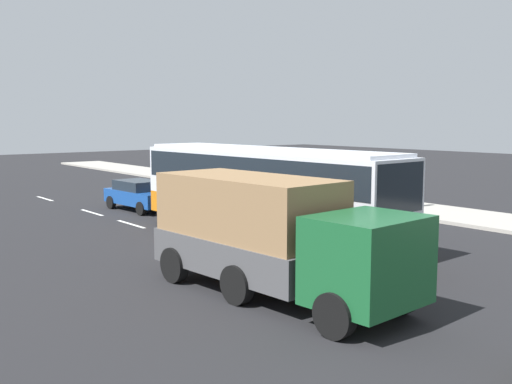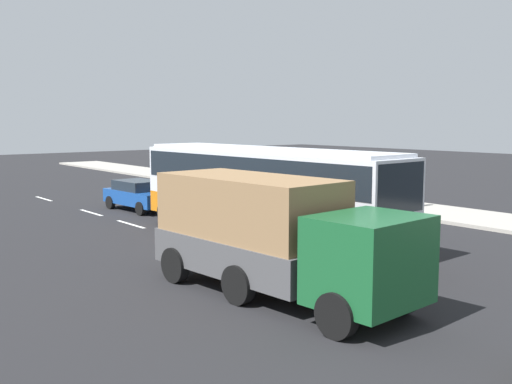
{
  "view_description": "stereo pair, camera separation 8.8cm",
  "coord_description": "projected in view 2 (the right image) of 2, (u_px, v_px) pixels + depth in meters",
  "views": [
    {
      "loc": [
        18.01,
        -13.73,
        4.38
      ],
      "look_at": [
        1.02,
        -0.08,
        1.71
      ],
      "focal_mm": 41.45,
      "sensor_mm": 36.0,
      "label": 1
    },
    {
      "loc": [
        17.96,
        -13.79,
        4.38
      ],
      "look_at": [
        1.02,
        -0.08,
        1.71
      ],
      "focal_mm": 41.45,
      "sensor_mm": 36.0,
      "label": 2
    }
  ],
  "objects": [
    {
      "name": "ground_plane",
      "position": [
        241.0,
        233.0,
        23.0
      ],
      "size": [
        120.0,
        120.0,
        0.0
      ],
      "primitive_type": "plane",
      "color": "black"
    },
    {
      "name": "sidewalk_curb",
      "position": [
        400.0,
        208.0,
        29.17
      ],
      "size": [
        80.0,
        4.0,
        0.15
      ],
      "primitive_type": "cube",
      "color": "#A8A399",
      "rests_on": "ground_plane"
    },
    {
      "name": "lane_centreline",
      "position": [
        143.0,
        228.0,
        24.12
      ],
      "size": [
        26.04,
        0.16,
        0.01
      ],
      "color": "white",
      "rests_on": "ground_plane"
    },
    {
      "name": "coach_bus",
      "position": [
        264.0,
        183.0,
        21.41
      ],
      "size": [
        11.88,
        3.0,
        3.37
      ],
      "rotation": [
        0.0,
        0.0,
        0.04
      ],
      "color": "orange",
      "rests_on": "ground_plane"
    },
    {
      "name": "cargo_truck",
      "position": [
        273.0,
        233.0,
        14.67
      ],
      "size": [
        7.56,
        2.94,
        2.94
      ],
      "rotation": [
        0.0,
        0.0,
        0.06
      ],
      "color": "#19592D",
      "rests_on": "ground_plane"
    },
    {
      "name": "car_white_minivan",
      "position": [
        190.0,
        188.0,
        31.46
      ],
      "size": [
        4.16,
        2.11,
        1.4
      ],
      "rotation": [
        0.0,
        0.0,
        0.06
      ],
      "color": "white",
      "rests_on": "ground_plane"
    },
    {
      "name": "car_blue_saloon",
      "position": [
        139.0,
        194.0,
        28.73
      ],
      "size": [
        4.2,
        2.08,
        1.45
      ],
      "rotation": [
        0.0,
        0.0,
        0.06
      ],
      "color": "#194799",
      "rests_on": "ground_plane"
    },
    {
      "name": "pedestrian_near_curb",
      "position": [
        415.0,
        186.0,
        28.78
      ],
      "size": [
        0.32,
        0.32,
        1.74
      ],
      "rotation": [
        0.0,
        0.0,
        2.18
      ],
      "color": "brown",
      "rests_on": "sidewalk_curb"
    }
  ]
}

